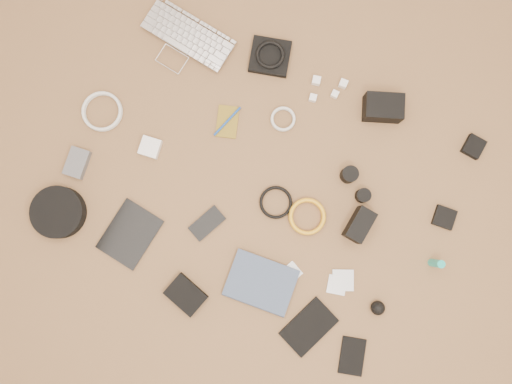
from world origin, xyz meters
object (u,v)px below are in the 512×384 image
at_px(dslr_camera, 383,108).
at_px(tablet, 130,234).
at_px(laptop, 181,46).
at_px(headphone_case, 58,212).
at_px(paperback, 252,306).
at_px(phone, 207,223).

distance_m(dslr_camera, tablet, 1.06).
xyz_separation_m(laptop, headphone_case, (-0.14, -0.77, 0.01)).
height_order(dslr_camera, paperback, dslr_camera).
bearing_deg(dslr_camera, laptop, 165.43).
bearing_deg(headphone_case, dslr_camera, 42.88).
distance_m(tablet, paperback, 0.53).
distance_m(tablet, phone, 0.29).
bearing_deg(laptop, paperback, -42.88).
bearing_deg(tablet, phone, 39.77).
bearing_deg(laptop, dslr_camera, 13.62).
relative_size(laptop, dslr_camera, 2.49).
height_order(laptop, paperback, laptop).
bearing_deg(dslr_camera, phone, -143.37).
xyz_separation_m(laptop, phone, (0.38, -0.57, -0.01)).
relative_size(laptop, phone, 2.68).
distance_m(laptop, paperback, 1.02).
bearing_deg(phone, dslr_camera, 82.13).
bearing_deg(paperback, laptop, 35.55).
height_order(dslr_camera, headphone_case, dslr_camera).
xyz_separation_m(laptop, dslr_camera, (0.80, 0.10, 0.03)).
xyz_separation_m(dslr_camera, headphone_case, (-0.93, -0.87, -0.01)).
height_order(tablet, phone, same).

